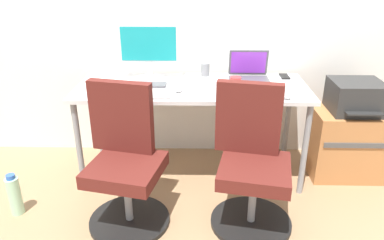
{
  "coord_description": "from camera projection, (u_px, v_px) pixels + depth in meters",
  "views": [
    {
      "loc": [
        0.06,
        -2.69,
        1.65
      ],
      "look_at": [
        0.0,
        -0.05,
        0.49
      ],
      "focal_mm": 34.78,
      "sensor_mm": 36.0,
      "label": 1
    }
  ],
  "objects": [
    {
      "name": "phone_near_laptop",
      "position": [
        94.0,
        83.0,
        2.87
      ],
      "size": [
        0.07,
        0.14,
        0.01
      ],
      "primitive_type": "cube",
      "color": "black",
      "rests_on": "desk"
    },
    {
      "name": "mouse_by_laptop",
      "position": [
        287.0,
        96.0,
        2.56
      ],
      "size": [
        0.06,
        0.1,
        0.03
      ],
      "primitive_type": "ellipsoid",
      "color": "#B7B7B7",
      "rests_on": "desk"
    },
    {
      "name": "back_wall",
      "position": [
        193.0,
        5.0,
        2.99
      ],
      "size": [
        4.4,
        0.04,
        2.6
      ],
      "primitive_type": "cube",
      "color": "white",
      "rests_on": "ground"
    },
    {
      "name": "keyboard_by_laptop",
      "position": [
        144.0,
        85.0,
        2.82
      ],
      "size": [
        0.34,
        0.12,
        0.02
      ],
      "primitive_type": "cube",
      "color": "#515156",
      "rests_on": "desk"
    },
    {
      "name": "office_chair_left",
      "position": [
        125.0,
        163.0,
        2.41
      ],
      "size": [
        0.54,
        0.54,
        0.94
      ],
      "color": "black",
      "rests_on": "ground"
    },
    {
      "name": "desktop_monitor",
      "position": [
        149.0,
        47.0,
        2.92
      ],
      "size": [
        0.48,
        0.18,
        0.43
      ],
      "color": "silver",
      "rests_on": "desk"
    },
    {
      "name": "open_laptop",
      "position": [
        249.0,
        73.0,
        2.94
      ],
      "size": [
        0.31,
        0.26,
        0.23
      ],
      "color": "#4C4C51",
      "rests_on": "desk"
    },
    {
      "name": "ground_plane",
      "position": [
        192.0,
        171.0,
        3.13
      ],
      "size": [
        5.28,
        5.28,
        0.0
      ],
      "primitive_type": "plane",
      "color": "#9E7A56"
    },
    {
      "name": "water_bottle_on_floor",
      "position": [
        15.0,
        195.0,
        2.56
      ],
      "size": [
        0.09,
        0.09,
        0.31
      ],
      "color": "#A5D8B2",
      "rests_on": "ground"
    },
    {
      "name": "side_cabinet",
      "position": [
        347.0,
        143.0,
        3.01
      ],
      "size": [
        0.58,
        0.42,
        0.55
      ],
      "color": "#B77542",
      "rests_on": "ground"
    },
    {
      "name": "keyboard_by_monitor",
      "position": [
        146.0,
        96.0,
        2.59
      ],
      "size": [
        0.34,
        0.12,
        0.02
      ],
      "primitive_type": "cube",
      "color": "#B7B7B7",
      "rests_on": "desk"
    },
    {
      "name": "printer",
      "position": [
        356.0,
        97.0,
        2.85
      ],
      "size": [
        0.38,
        0.4,
        0.24
      ],
      "color": "#2D2D2D",
      "rests_on": "side_cabinet"
    },
    {
      "name": "desk",
      "position": [
        192.0,
        94.0,
        2.85
      ],
      "size": [
        1.75,
        0.68,
        0.75
      ],
      "color": "silver",
      "rests_on": "ground"
    },
    {
      "name": "coffee_mug",
      "position": [
        235.0,
        83.0,
        2.73
      ],
      "size": [
        0.08,
        0.08,
        0.09
      ],
      "primitive_type": "cylinder",
      "color": "red",
      "rests_on": "desk"
    },
    {
      "name": "mouse_by_monitor",
      "position": [
        179.0,
        89.0,
        2.7
      ],
      "size": [
        0.06,
        0.1,
        0.03
      ],
      "primitive_type": "ellipsoid",
      "color": "silver",
      "rests_on": "desk"
    },
    {
      "name": "office_chair_right",
      "position": [
        252.0,
        165.0,
        2.4
      ],
      "size": [
        0.54,
        0.54,
        0.94
      ],
      "color": "black",
      "rests_on": "ground"
    },
    {
      "name": "pen_cup",
      "position": [
        205.0,
        70.0,
        3.04
      ],
      "size": [
        0.07,
        0.07,
        0.1
      ],
      "primitive_type": "cylinder",
      "color": "slate",
      "rests_on": "desk"
    },
    {
      "name": "phone_near_monitor",
      "position": [
        284.0,
        76.0,
        3.03
      ],
      "size": [
        0.07,
        0.14,
        0.01
      ],
      "primitive_type": "cube",
      "color": "black",
      "rests_on": "desk"
    }
  ]
}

